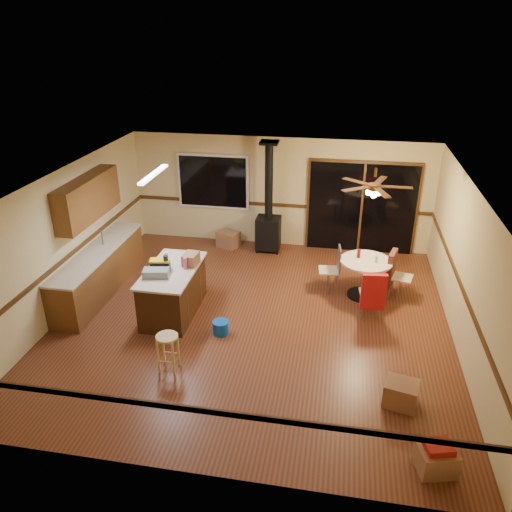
% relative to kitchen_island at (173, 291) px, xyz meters
% --- Properties ---
extents(floor, '(7.00, 7.00, 0.00)m').
position_rel_kitchen_island_xyz_m(floor, '(1.50, 0.00, -0.45)').
color(floor, '#5A2C19').
rests_on(floor, ground).
extents(ceiling, '(7.00, 7.00, 0.00)m').
position_rel_kitchen_island_xyz_m(ceiling, '(1.50, 0.00, 2.15)').
color(ceiling, silver).
rests_on(ceiling, ground).
extents(wall_back, '(7.00, 0.00, 7.00)m').
position_rel_kitchen_island_xyz_m(wall_back, '(1.50, 3.50, 0.85)').
color(wall_back, '#D0BE84').
rests_on(wall_back, ground).
extents(wall_front, '(7.00, 0.00, 7.00)m').
position_rel_kitchen_island_xyz_m(wall_front, '(1.50, -3.50, 0.85)').
color(wall_front, '#D0BE84').
rests_on(wall_front, ground).
extents(wall_left, '(0.00, 7.00, 7.00)m').
position_rel_kitchen_island_xyz_m(wall_left, '(-2.00, 0.00, 0.85)').
color(wall_left, '#D0BE84').
rests_on(wall_left, ground).
extents(wall_right, '(0.00, 7.00, 7.00)m').
position_rel_kitchen_island_xyz_m(wall_right, '(5.00, 0.00, 0.85)').
color(wall_right, '#D0BE84').
rests_on(wall_right, ground).
extents(chair_rail, '(7.00, 7.00, 0.08)m').
position_rel_kitchen_island_xyz_m(chair_rail, '(1.50, 0.00, 0.55)').
color(chair_rail, '#412710').
rests_on(chair_rail, ground).
extents(window, '(1.72, 0.10, 1.32)m').
position_rel_kitchen_island_xyz_m(window, '(-0.10, 3.45, 1.05)').
color(window, black).
rests_on(window, ground).
extents(sliding_door, '(2.52, 0.10, 2.10)m').
position_rel_kitchen_island_xyz_m(sliding_door, '(3.40, 3.45, 0.60)').
color(sliding_door, black).
rests_on(sliding_door, ground).
extents(lower_cabinets, '(0.60, 3.00, 0.86)m').
position_rel_kitchen_island_xyz_m(lower_cabinets, '(-1.70, 0.50, -0.02)').
color(lower_cabinets, brown).
rests_on(lower_cabinets, ground).
extents(countertop, '(0.64, 3.04, 0.04)m').
position_rel_kitchen_island_xyz_m(countertop, '(-1.70, 0.50, 0.43)').
color(countertop, '#C1AF96').
rests_on(countertop, lower_cabinets).
extents(upper_cabinets, '(0.35, 2.00, 0.80)m').
position_rel_kitchen_island_xyz_m(upper_cabinets, '(-1.83, 0.70, 1.45)').
color(upper_cabinets, brown).
rests_on(upper_cabinets, ground).
extents(kitchen_island, '(0.88, 1.68, 0.90)m').
position_rel_kitchen_island_xyz_m(kitchen_island, '(0.00, 0.00, 0.00)').
color(kitchen_island, '#331C0D').
rests_on(kitchen_island, ground).
extents(wood_stove, '(0.55, 0.50, 2.52)m').
position_rel_kitchen_island_xyz_m(wood_stove, '(1.30, 3.05, 0.28)').
color(wood_stove, black).
rests_on(wood_stove, ground).
extents(ceiling_fan, '(0.24, 0.24, 0.55)m').
position_rel_kitchen_island_xyz_m(ceiling_fan, '(3.49, 1.25, 1.76)').
color(ceiling_fan, brown).
rests_on(ceiling_fan, ceiling).
extents(fluorescent_strip, '(0.10, 1.20, 0.04)m').
position_rel_kitchen_island_xyz_m(fluorescent_strip, '(-0.30, 0.30, 2.11)').
color(fluorescent_strip, white).
rests_on(fluorescent_strip, ceiling).
extents(toolbox_grey, '(0.48, 0.33, 0.14)m').
position_rel_kitchen_island_xyz_m(toolbox_grey, '(-0.17, -0.31, 0.52)').
color(toolbox_grey, slate).
rests_on(toolbox_grey, kitchen_island).
extents(toolbox_black, '(0.36, 0.23, 0.19)m').
position_rel_kitchen_island_xyz_m(toolbox_black, '(-0.17, -0.08, 0.54)').
color(toolbox_black, black).
rests_on(toolbox_black, kitchen_island).
extents(toolbox_yellow_lid, '(0.39, 0.25, 0.03)m').
position_rel_kitchen_island_xyz_m(toolbox_yellow_lid, '(-0.17, -0.08, 0.65)').
color(toolbox_yellow_lid, gold).
rests_on(toolbox_yellow_lid, toolbox_black).
extents(box_on_island, '(0.28, 0.35, 0.22)m').
position_rel_kitchen_island_xyz_m(box_on_island, '(0.30, 0.25, 0.56)').
color(box_on_island, brown).
rests_on(box_on_island, kitchen_island).
extents(bottle_dark, '(0.11, 0.11, 0.31)m').
position_rel_kitchen_island_xyz_m(bottle_dark, '(-0.06, -0.09, 0.60)').
color(bottle_dark, black).
rests_on(bottle_dark, kitchen_island).
extents(bottle_pink, '(0.09, 0.09, 0.22)m').
position_rel_kitchen_island_xyz_m(bottle_pink, '(0.25, 0.06, 0.56)').
color(bottle_pink, '#D84C8C').
rests_on(bottle_pink, kitchen_island).
extents(bottle_white, '(0.08, 0.08, 0.19)m').
position_rel_kitchen_island_xyz_m(bottle_white, '(-0.19, 0.31, 0.54)').
color(bottle_white, white).
rests_on(bottle_white, kitchen_island).
extents(bar_stool, '(0.43, 0.43, 0.62)m').
position_rel_kitchen_island_xyz_m(bar_stool, '(0.46, -1.64, -0.14)').
color(bar_stool, tan).
rests_on(bar_stool, floor).
extents(blue_bucket, '(0.31, 0.31, 0.24)m').
position_rel_kitchen_island_xyz_m(blue_bucket, '(1.02, -0.53, -0.33)').
color(blue_bucket, '#0C4CB5').
rests_on(blue_bucket, floor).
extents(dining_table, '(1.00, 1.00, 0.78)m').
position_rel_kitchen_island_xyz_m(dining_table, '(3.49, 1.25, 0.08)').
color(dining_table, black).
rests_on(dining_table, ground).
extents(glass_red, '(0.08, 0.08, 0.18)m').
position_rel_kitchen_island_xyz_m(glass_red, '(3.34, 1.35, 0.42)').
color(glass_red, '#590C14').
rests_on(glass_red, dining_table).
extents(glass_cream, '(0.06, 0.06, 0.13)m').
position_rel_kitchen_island_xyz_m(glass_cream, '(3.67, 1.20, 0.39)').
color(glass_cream, beige).
rests_on(glass_cream, dining_table).
extents(chair_left, '(0.45, 0.44, 0.51)m').
position_rel_kitchen_island_xyz_m(chair_left, '(2.90, 1.36, 0.14)').
color(chair_left, '#C0B48F').
rests_on(chair_left, ground).
extents(chair_near, '(0.47, 0.50, 0.70)m').
position_rel_kitchen_island_xyz_m(chair_near, '(3.61, 0.37, 0.14)').
color(chair_near, '#C0B48F').
rests_on(chair_near, ground).
extents(chair_right, '(0.55, 0.53, 0.70)m').
position_rel_kitchen_island_xyz_m(chair_right, '(4.01, 1.35, 0.14)').
color(chair_right, '#C0B48F').
rests_on(chair_right, ground).
extents(box_under_window, '(0.59, 0.54, 0.38)m').
position_rel_kitchen_island_xyz_m(box_under_window, '(0.32, 3.10, -0.26)').
color(box_under_window, brown).
rests_on(box_under_window, floor).
extents(box_corner_a, '(0.52, 0.47, 0.34)m').
position_rel_kitchen_island_xyz_m(box_corner_a, '(4.29, -2.93, -0.29)').
color(box_corner_a, brown).
rests_on(box_corner_a, floor).
extents(box_corner_b, '(0.53, 0.48, 0.37)m').
position_rel_kitchen_island_xyz_m(box_corner_b, '(3.96, -1.81, -0.27)').
color(box_corner_b, brown).
rests_on(box_corner_b, floor).
extents(box_small_red, '(0.38, 0.34, 0.09)m').
position_rel_kitchen_island_xyz_m(box_small_red, '(4.29, -2.93, -0.07)').
color(box_small_red, maroon).
rests_on(box_small_red, box_corner_a).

